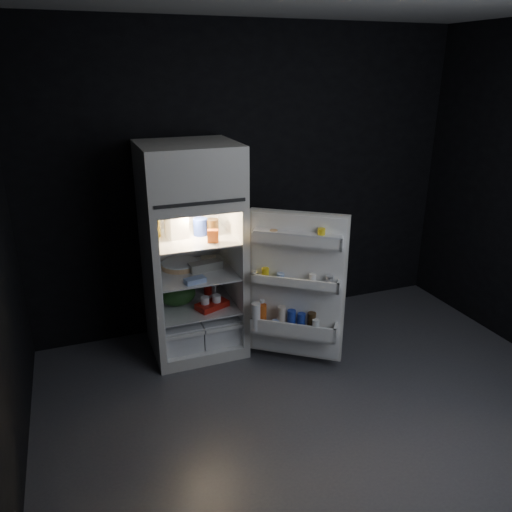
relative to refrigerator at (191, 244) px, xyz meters
name	(u,v)px	position (x,y,z in m)	size (l,w,h in m)	color
floor	(333,419)	(0.65, -1.32, -0.96)	(4.00, 3.40, 0.00)	#4C4C51
wall_back	(250,181)	(0.65, 0.38, 0.39)	(4.00, 0.00, 2.70)	black
refrigerator	(191,244)	(0.00, 0.00, 0.00)	(0.76, 0.71, 1.78)	silver
fridge_door	(295,289)	(0.68, -0.60, -0.27)	(0.69, 0.58, 1.22)	silver
milk_jug	(176,223)	(-0.11, 0.00, 0.19)	(0.15, 0.15, 0.24)	white
mayo_jar	(200,227)	(0.08, -0.01, 0.14)	(0.12, 0.12, 0.14)	navy
jam_jar	(212,227)	(0.17, -0.04, 0.14)	(0.10, 0.10, 0.13)	black
amber_bottle	(155,224)	(-0.27, 0.08, 0.18)	(0.09, 0.09, 0.22)	#B88E1D
small_carton	(213,236)	(0.13, -0.22, 0.12)	(0.09, 0.07, 0.10)	#C44F17
egg_carton	(206,266)	(0.10, -0.05, -0.19)	(0.28, 0.11, 0.07)	gray
pie	(180,265)	(-0.09, 0.08, -0.21)	(0.32, 0.32, 0.04)	tan
flat_package	(195,280)	(-0.05, -0.28, -0.21)	(0.17, 0.08, 0.04)	#88A2D3
wrapped_pkg	(209,260)	(0.17, 0.11, -0.20)	(0.13, 0.11, 0.05)	beige
produce_bag	(177,294)	(-0.14, 0.00, -0.43)	(0.31, 0.26, 0.20)	#193815
yogurt_tray	(212,305)	(0.11, -0.17, -0.50)	(0.27, 0.14, 0.05)	#9E160D
small_can_red	(208,289)	(0.15, 0.11, -0.48)	(0.07, 0.07, 0.09)	#9E160D
small_can_silver	(214,288)	(0.21, 0.10, -0.48)	(0.06, 0.06, 0.09)	silver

